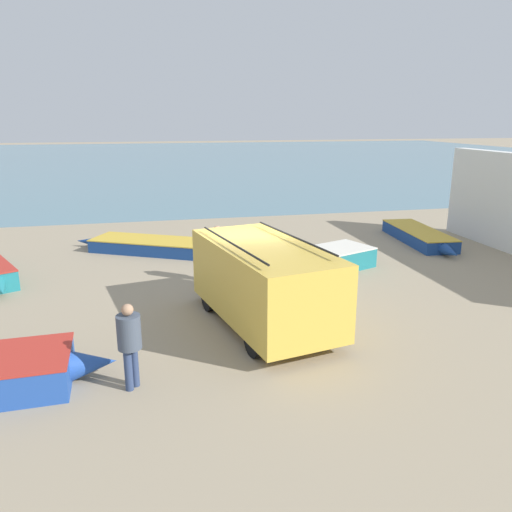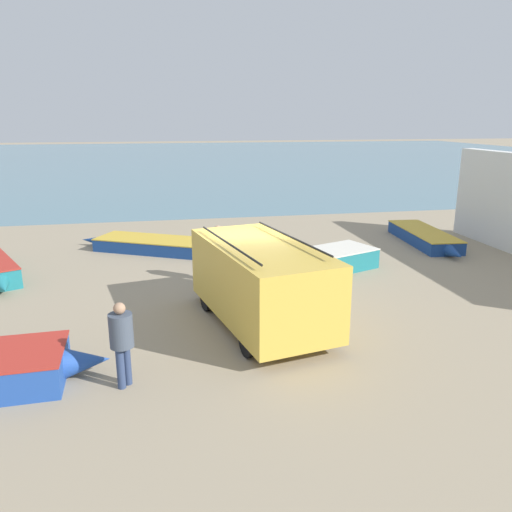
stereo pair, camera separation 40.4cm
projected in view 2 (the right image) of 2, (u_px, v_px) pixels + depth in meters
name	position (u px, v px, depth m)	size (l,w,h in m)	color
ground_plane	(242.00, 301.00, 14.01)	(200.00, 200.00, 0.00)	gray
sea_water	(174.00, 158.00, 63.17)	(120.00, 80.00, 0.01)	slate
parked_van	(260.00, 281.00, 12.12)	(3.00, 5.10, 2.18)	gold
fishing_rowboat_2	(425.00, 237.00, 20.30)	(1.73, 5.34, 0.52)	navy
fishing_rowboat_4	(325.00, 261.00, 16.68)	(4.09, 2.66, 0.68)	#1E757F
fishing_rowboat_5	(153.00, 245.00, 19.22)	(5.45, 3.57, 0.49)	navy
fisherman_0	(218.00, 248.00, 15.38)	(0.47, 0.47, 1.80)	#5B564C
fisherman_1	(122.00, 337.00, 9.30)	(0.45, 0.45, 1.70)	navy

